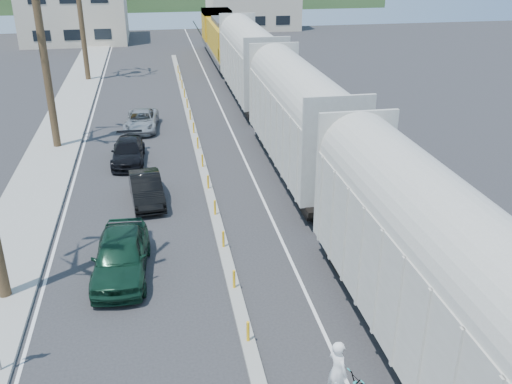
# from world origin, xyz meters

# --- Properties ---
(sidewalk) EXTENTS (3.00, 90.00, 0.15)m
(sidewalk) POSITION_xyz_m (-8.50, 25.00, 0.07)
(sidewalk) COLOR gray
(sidewalk) RESTS_ON ground
(rails) EXTENTS (1.56, 100.00, 0.06)m
(rails) POSITION_xyz_m (5.00, 28.00, 0.03)
(rails) COLOR black
(rails) RESTS_ON ground
(median) EXTENTS (0.45, 60.00, 0.85)m
(median) POSITION_xyz_m (0.00, 19.96, 0.09)
(median) COLOR gray
(median) RESTS_ON ground
(lane_markings) EXTENTS (9.42, 90.00, 0.01)m
(lane_markings) POSITION_xyz_m (-2.15, 25.00, 0.00)
(lane_markings) COLOR silver
(lane_markings) RESTS_ON ground
(freight_train) EXTENTS (3.00, 60.94, 5.85)m
(freight_train) POSITION_xyz_m (5.00, 21.39, 2.91)
(freight_train) COLOR #ADAA9E
(freight_train) RESTS_ON ground
(car_lead) EXTENTS (2.51, 5.11, 1.67)m
(car_lead) POSITION_xyz_m (-3.98, 6.85, 0.83)
(car_lead) COLOR #113322
(car_lead) RESTS_ON ground
(car_second) EXTENTS (2.22, 4.37, 1.35)m
(car_second) POSITION_xyz_m (-3.03, 13.27, 0.67)
(car_second) COLOR black
(car_second) RESTS_ON ground
(car_third) EXTENTS (2.04, 4.45, 1.26)m
(car_third) POSITION_xyz_m (-4.00, 18.81, 0.63)
(car_third) COLOR black
(car_third) RESTS_ON ground
(car_rear) EXTENTS (2.80, 4.78, 1.23)m
(car_rear) POSITION_xyz_m (-3.29, 24.83, 0.61)
(car_rear) COLOR #A4A6A9
(car_rear) RESTS_ON ground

